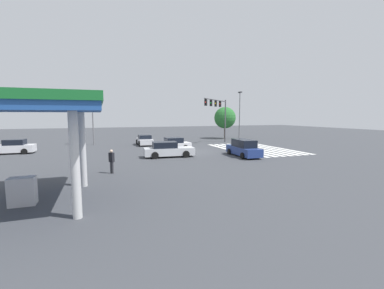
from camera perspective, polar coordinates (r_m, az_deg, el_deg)
The scene contains 13 objects.
ground_plane at distance 28.96m, azimuth 0.00°, elevation -1.67°, with size 128.12×128.12×0.00m, color #3D3F44.
crosswalk_markings at distance 32.62m, azimuth 13.62°, elevation -0.92°, with size 12.41×7.25×0.01m.
traffic_signal_mast at distance 36.81m, azimuth 5.87°, elevation 7.79°, with size 6.06×6.06×6.45m.
car_0 at distance 33.67m, azimuth -34.89°, elevation -0.48°, with size 2.08×4.19×1.55m.
car_1 at distance 30.82m, azimuth -4.34°, elevation 0.06°, with size 2.20×4.43×1.47m.
car_2 at distance 26.45m, azimuth 11.38°, elevation -0.84°, with size 4.99×2.16×1.70m.
car_3 at distance 25.54m, azimuth -5.34°, elevation -1.20°, with size 2.28×5.02×1.52m.
car_4 at distance 36.22m, azimuth -10.46°, elevation 0.95°, with size 4.15×2.12×1.42m.
gas_station_canopy at distance 13.85m, azimuth -34.51°, elevation 6.59°, with size 7.24×7.24×5.01m.
pedestrian at distance 19.11m, azimuth -17.43°, elevation -3.32°, with size 0.41×0.40×1.71m.
street_light_pole_a at distance 37.95m, azimuth -21.23°, elevation 6.64°, with size 0.80×0.36×7.43m.
street_light_pole_b at distance 45.98m, azimuth 10.54°, elevation 7.37°, with size 0.80×0.36×8.20m.
tree_corner_a at distance 45.72m, azimuth 7.33°, elevation 5.90°, with size 3.77×3.77×5.57m.
Camera 1 is at (-26.96, 9.73, 4.13)m, focal length 24.00 mm.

